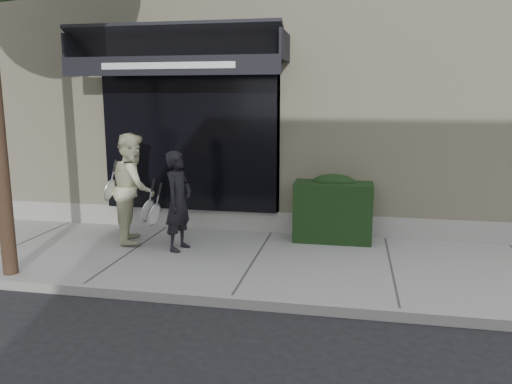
# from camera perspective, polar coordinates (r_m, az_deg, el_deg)

# --- Properties ---
(ground) EXTENTS (80.00, 80.00, 0.00)m
(ground) POSITION_cam_1_polar(r_m,az_deg,el_deg) (7.67, -0.09, -8.43)
(ground) COLOR black
(ground) RESTS_ON ground
(sidewalk) EXTENTS (20.00, 3.00, 0.12)m
(sidewalk) POSITION_cam_1_polar(r_m,az_deg,el_deg) (7.65, -0.09, -8.00)
(sidewalk) COLOR gray
(sidewalk) RESTS_ON ground
(curb) EXTENTS (20.00, 0.10, 0.14)m
(curb) POSITION_cam_1_polar(r_m,az_deg,el_deg) (6.23, -2.93, -12.40)
(curb) COLOR gray
(curb) RESTS_ON ground
(building_facade) EXTENTS (14.30, 8.04, 5.64)m
(building_facade) POSITION_cam_1_polar(r_m,az_deg,el_deg) (12.15, 4.51, 11.74)
(building_facade) COLOR beige
(building_facade) RESTS_ON ground
(hedge) EXTENTS (1.30, 0.70, 1.14)m
(hedge) POSITION_cam_1_polar(r_m,az_deg,el_deg) (8.57, 8.79, -1.93)
(hedge) COLOR black
(hedge) RESTS_ON sidewalk
(pedestrian_front) EXTENTS (0.72, 0.83, 1.58)m
(pedestrian_front) POSITION_cam_1_polar(r_m,az_deg,el_deg) (7.95, -8.89, -1.05)
(pedestrian_front) COLOR black
(pedestrian_front) RESTS_ON sidewalk
(pedestrian_back) EXTENTS (0.97, 1.08, 1.83)m
(pedestrian_back) POSITION_cam_1_polar(r_m,az_deg,el_deg) (8.58, -13.84, 0.48)
(pedestrian_back) COLOR beige
(pedestrian_back) RESTS_ON sidewalk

